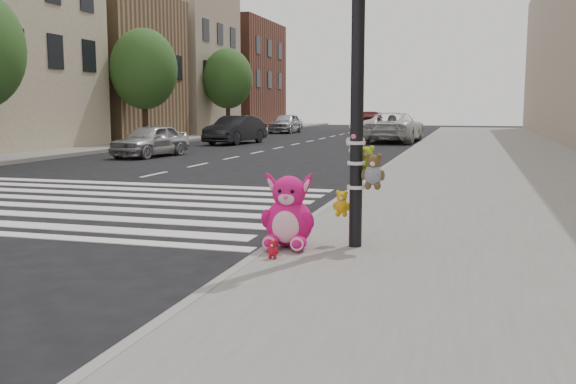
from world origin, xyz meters
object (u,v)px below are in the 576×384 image
at_px(red_teddy, 273,249).
at_px(car_silver_far, 151,140).
at_px(pink_bunny, 288,216).
at_px(signal_pole, 359,115).
at_px(car_white_near, 394,127).
at_px(car_dark_far, 236,130).

distance_m(red_teddy, car_silver_far, 17.64).
bearing_deg(pink_bunny, signal_pole, 13.81).
distance_m(car_silver_far, car_white_near, 14.60).
bearing_deg(car_silver_far, red_teddy, -49.78).
bearing_deg(signal_pole, pink_bunny, -161.53).
bearing_deg(pink_bunny, car_white_near, 89.20).
height_order(signal_pole, red_teddy, signal_pole).
xyz_separation_m(car_silver_far, car_dark_far, (0.13, 8.76, 0.10)).
bearing_deg(signal_pole, red_teddy, -131.76).
height_order(car_dark_far, car_white_near, car_white_near).
bearing_deg(pink_bunny, car_dark_far, 107.39).
distance_m(signal_pole, pink_bunny, 1.53).
bearing_deg(car_white_near, red_teddy, 96.87).
bearing_deg(red_teddy, car_white_near, 92.96).
relative_size(signal_pole, car_dark_far, 0.93).
bearing_deg(signal_pole, car_dark_far, 114.06).
xyz_separation_m(signal_pole, pink_bunny, (-0.83, -0.28, -1.26)).
height_order(red_teddy, car_white_near, car_white_near).
height_order(car_silver_far, car_dark_far, car_dark_far).
bearing_deg(car_dark_far, signal_pole, -58.37).
relative_size(signal_pole, car_silver_far, 1.11).
bearing_deg(car_silver_far, signal_pole, -45.82).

